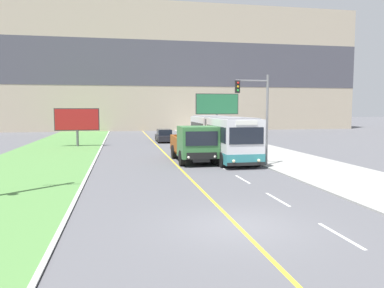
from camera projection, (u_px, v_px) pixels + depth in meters
ground_plane at (238, 227)px, 12.08m from camera, size 300.00×300.00×0.00m
lane_marking_centre at (234, 214)px, 13.56m from camera, size 2.88×140.00×0.01m
apartment_block_background at (140, 68)px, 67.42m from camera, size 80.00×8.04×22.16m
city_bus at (221, 137)px, 29.06m from camera, size 2.67×12.25×3.21m
dump_truck at (195, 144)px, 26.07m from camera, size 2.59×6.70×2.62m
car_distant at (164, 136)px, 43.10m from camera, size 1.80×4.30×1.45m
traffic_light_mast at (258, 108)px, 24.45m from camera, size 2.28×0.32×6.02m
billboard_large at (217, 105)px, 45.54m from camera, size 5.32×0.24×5.65m
billboard_small at (77, 120)px, 37.66m from camera, size 4.39×0.24×3.87m
planter_round_near at (261, 154)px, 27.05m from camera, size 0.97×0.97×1.11m
planter_round_second at (244, 149)px, 30.56m from camera, size 0.92×0.92×1.08m
planter_round_third at (231, 144)px, 34.07m from camera, size 1.02×1.02×1.17m
planter_round_far at (220, 141)px, 37.58m from camera, size 0.96×0.96×1.13m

